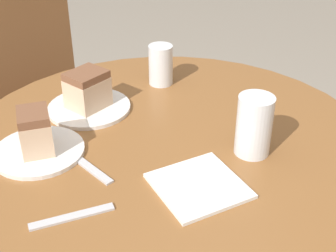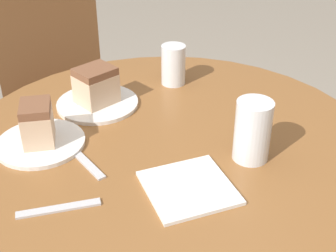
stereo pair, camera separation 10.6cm
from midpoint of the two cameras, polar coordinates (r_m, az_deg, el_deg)
The scene contains 11 objects.
table at distance 1.22m, azimuth -2.54°, elevation -10.37°, with size 1.00×1.00×0.77m.
chair at distance 1.88m, azimuth -17.63°, elevation 2.38°, with size 0.44×0.42×0.97m.
plate_near at distance 1.09m, azimuth -18.18°, elevation -3.04°, with size 0.20×0.20×0.01m.
plate_far at distance 1.24m, azimuth -12.03°, elevation 2.14°, with size 0.21×0.21×0.01m.
cake_slice_near at distance 1.07m, azimuth -18.64°, elevation -0.69°, with size 0.08×0.10×0.10m.
cake_slice_far at distance 1.21m, azimuth -12.30°, elevation 4.31°, with size 0.12×0.11×0.10m.
glass_lemonade at distance 1.33m, azimuth -3.21°, elevation 7.20°, with size 0.07×0.07×0.11m.
glass_water at distance 1.02m, azimuth 7.51°, elevation -0.31°, with size 0.08×0.08×0.14m.
napkin_stack at distance 0.94m, azimuth 0.54°, elevation -7.41°, with size 0.17×0.17×0.01m.
fork at distance 1.02m, azimuth -12.80°, elevation -4.86°, with size 0.06×0.16×0.00m.
spoon at distance 0.91m, azimuth -14.99°, elevation -10.77°, with size 0.16×0.04×0.00m.
Camera 1 is at (-0.43, -0.80, 1.37)m, focal length 50.00 mm.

